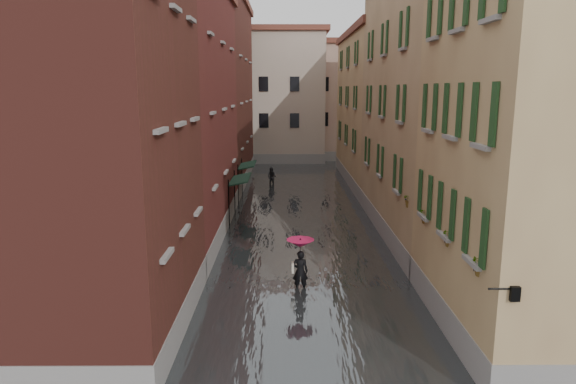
{
  "coord_description": "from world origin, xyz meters",
  "views": [
    {
      "loc": [
        -0.88,
        -17.01,
        7.6
      ],
      "look_at": [
        -0.77,
        5.67,
        3.0
      ],
      "focal_mm": 32.0,
      "sensor_mm": 36.0,
      "label": 1
    }
  ],
  "objects": [
    {
      "name": "ground",
      "position": [
        0.0,
        0.0,
        0.0
      ],
      "size": [
        120.0,
        120.0,
        0.0
      ],
      "primitive_type": "plane",
      "color": "#5F5F62",
      "rests_on": "ground"
    },
    {
      "name": "floodwater",
      "position": [
        0.0,
        13.0,
        0.1
      ],
      "size": [
        10.0,
        60.0,
        0.2
      ],
      "primitive_type": "cube",
      "color": "#414548",
      "rests_on": "ground"
    },
    {
      "name": "building_left_near",
      "position": [
        -7.0,
        -2.0,
        6.5
      ],
      "size": [
        6.0,
        8.0,
        13.0
      ],
      "primitive_type": "cube",
      "color": "maroon",
      "rests_on": "ground"
    },
    {
      "name": "building_left_mid",
      "position": [
        -7.0,
        9.0,
        6.25
      ],
      "size": [
        6.0,
        14.0,
        12.5
      ],
      "primitive_type": "cube",
      "color": "#58211B",
      "rests_on": "ground"
    },
    {
      "name": "building_left_far",
      "position": [
        -7.0,
        24.0,
        7.0
      ],
      "size": [
        6.0,
        16.0,
        14.0
      ],
      "primitive_type": "cube",
      "color": "maroon",
      "rests_on": "ground"
    },
    {
      "name": "building_right_near",
      "position": [
        7.0,
        -2.0,
        5.75
      ],
      "size": [
        6.0,
        8.0,
        11.5
      ],
      "primitive_type": "cube",
      "color": "#96744D",
      "rests_on": "ground"
    },
    {
      "name": "building_right_mid",
      "position": [
        7.0,
        9.0,
        6.5
      ],
      "size": [
        6.0,
        14.0,
        13.0
      ],
      "primitive_type": "cube",
      "color": "tan",
      "rests_on": "ground"
    },
    {
      "name": "building_right_far",
      "position": [
        7.0,
        24.0,
        5.75
      ],
      "size": [
        6.0,
        16.0,
        11.5
      ],
      "primitive_type": "cube",
      "color": "#96744D",
      "rests_on": "ground"
    },
    {
      "name": "building_end_cream",
      "position": [
        -3.0,
        38.0,
        6.5
      ],
      "size": [
        12.0,
        9.0,
        13.0
      ],
      "primitive_type": "cube",
      "color": "#B3A08E",
      "rests_on": "ground"
    },
    {
      "name": "building_end_pink",
      "position": [
        6.0,
        40.0,
        6.0
      ],
      "size": [
        10.0,
        9.0,
        12.0
      ],
      "primitive_type": "cube",
      "color": "tan",
      "rests_on": "ground"
    },
    {
      "name": "awning_near",
      "position": [
        -3.48,
        11.61,
        2.47
      ],
      "size": [
        1.09,
        3.24,
        2.8
      ],
      "color": "#163224",
      "rests_on": "ground"
    },
    {
      "name": "awning_far",
      "position": [
        -3.49,
        17.02,
        2.47
      ],
      "size": [
        1.09,
        3.0,
        2.8
      ],
      "color": "#163224",
      "rests_on": "ground"
    },
    {
      "name": "wall_lantern",
      "position": [
        4.33,
        -6.0,
        3.01
      ],
      "size": [
        0.71,
        0.22,
        0.35
      ],
      "color": "black",
      "rests_on": "ground"
    },
    {
      "name": "window_planters",
      "position": [
        4.12,
        -0.84,
        3.51
      ],
      "size": [
        0.59,
        8.51,
        0.84
      ],
      "color": "brown",
      "rests_on": "ground"
    },
    {
      "name": "pedestrian_main",
      "position": [
        -0.33,
        1.36,
        1.32
      ],
      "size": [
        1.07,
        1.07,
        2.06
      ],
      "color": "black",
      "rests_on": "ground"
    },
    {
      "name": "pedestrian_far",
      "position": [
        -1.97,
        22.65,
        0.76
      ],
      "size": [
        0.9,
        0.81,
        1.52
      ],
      "primitive_type": "imported",
      "rotation": [
        0.0,
        0.0,
        -0.39
      ],
      "color": "black",
      "rests_on": "ground"
    }
  ]
}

